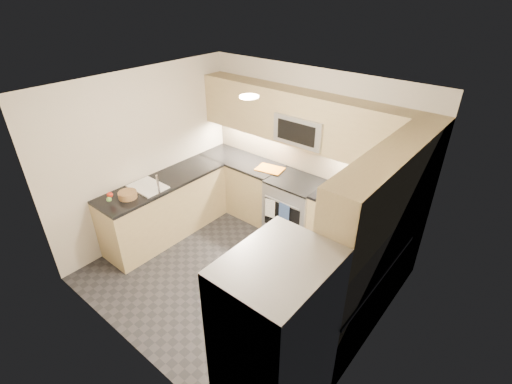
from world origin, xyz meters
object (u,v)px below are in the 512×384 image
refrigerator (276,345)px  cutting_board (270,169)px  fruit_basket (128,195)px  microwave (304,129)px  utensil_bowl (393,211)px  gas_range (294,208)px

refrigerator → cutting_board: bearing=128.6°
fruit_basket → microwave: bearing=53.7°
microwave → utensil_bowl: (1.47, -0.17, -0.67)m
cutting_board → microwave: bearing=10.4°
cutting_board → fruit_basket: size_ratio=1.66×
utensil_bowl → fruit_basket: utensil_bowl is taller
fruit_basket → refrigerator: bearing=-10.8°
microwave → utensil_bowl: bearing=-6.7°
gas_range → microwave: microwave is taller
gas_range → cutting_board: cutting_board is taller
refrigerator → utensil_bowl: 2.38m
utensil_bowl → fruit_basket: 3.46m
microwave → fruit_basket: 2.58m
refrigerator → fruit_basket: refrigerator is taller
refrigerator → utensil_bowl: size_ratio=5.61×
refrigerator → cutting_board: refrigerator is taller
utensil_bowl → fruit_basket: bearing=-148.2°
gas_range → microwave: 1.25m
gas_range → fruit_basket: (-1.47, -1.87, 0.53)m
utensil_bowl → cutting_board: 1.99m
refrigerator → utensil_bowl: refrigerator is taller
cutting_board → refrigerator: bearing=-51.4°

